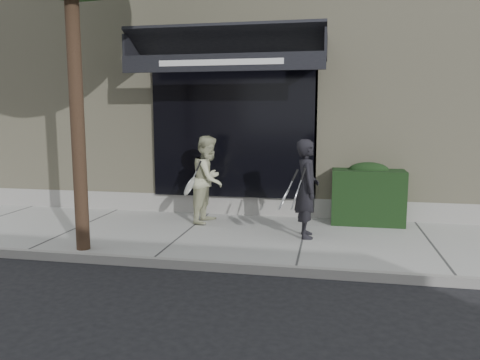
# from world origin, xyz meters

# --- Properties ---
(ground) EXTENTS (80.00, 80.00, 0.00)m
(ground) POSITION_xyz_m (0.00, 0.00, 0.00)
(ground) COLOR black
(ground) RESTS_ON ground
(sidewalk) EXTENTS (20.00, 3.00, 0.12)m
(sidewalk) POSITION_xyz_m (0.00, 0.00, 0.06)
(sidewalk) COLOR #A0A19B
(sidewalk) RESTS_ON ground
(curb) EXTENTS (20.00, 0.10, 0.14)m
(curb) POSITION_xyz_m (0.00, -1.55, 0.07)
(curb) COLOR gray
(curb) RESTS_ON ground
(building_facade) EXTENTS (14.30, 8.04, 5.64)m
(building_facade) POSITION_xyz_m (-0.01, 4.96, 2.74)
(building_facade) COLOR #B2AA88
(building_facade) RESTS_ON ground
(hedge) EXTENTS (1.30, 0.70, 1.14)m
(hedge) POSITION_xyz_m (1.10, 1.25, 0.66)
(hedge) COLOR black
(hedge) RESTS_ON sidewalk
(pedestrian_front) EXTENTS (0.67, 0.85, 1.61)m
(pedestrian_front) POSITION_xyz_m (0.04, 0.05, 0.92)
(pedestrian_front) COLOR black
(pedestrian_front) RESTS_ON sidewalk
(pedestrian_back) EXTENTS (0.72, 0.94, 1.62)m
(pedestrian_back) POSITION_xyz_m (-1.80, 0.79, 0.93)
(pedestrian_back) COLOR #BEBF98
(pedestrian_back) RESTS_ON sidewalk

